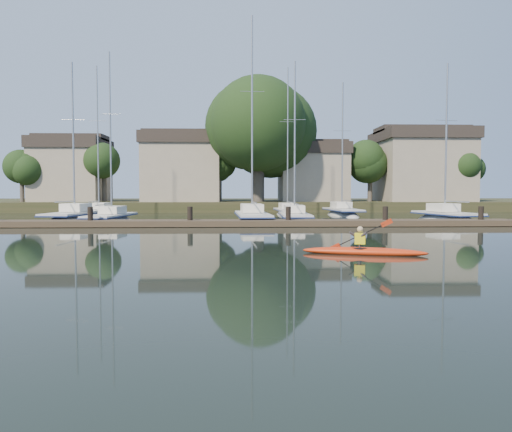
{
  "coord_description": "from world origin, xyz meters",
  "views": [
    {
      "loc": [
        -0.04,
        -16.38,
        2.22
      ],
      "look_at": [
        0.64,
        3.01,
        1.2
      ],
      "focal_mm": 35.0,
      "sensor_mm": 36.0,
      "label": 1
    }
  ],
  "objects_px": {
    "sailboat_2": "(252,225)",
    "sailboat_5": "(98,218)",
    "sailboat_7": "(342,218)",
    "sailboat_6": "(288,217)",
    "sailboat_4": "(446,224)",
    "kayak": "(363,250)",
    "sailboat_3": "(295,224)",
    "sailboat_1": "(111,225)",
    "dock": "(239,223)",
    "sailboat_0": "(74,224)"
  },
  "relations": [
    {
      "from": "dock",
      "to": "sailboat_7",
      "type": "height_order",
      "value": "sailboat_7"
    },
    {
      "from": "dock",
      "to": "sailboat_4",
      "type": "relative_size",
      "value": 2.73
    },
    {
      "from": "kayak",
      "to": "sailboat_4",
      "type": "xyz_separation_m",
      "value": [
        10.46,
        17.94,
        -0.37
      ]
    },
    {
      "from": "sailboat_1",
      "to": "sailboat_6",
      "type": "xyz_separation_m",
      "value": [
        13.07,
        9.25,
        0.01
      ]
    },
    {
      "from": "sailboat_7",
      "to": "sailboat_6",
      "type": "bearing_deg",
      "value": 165.61
    },
    {
      "from": "sailboat_0",
      "to": "sailboat_6",
      "type": "bearing_deg",
      "value": 32.29
    },
    {
      "from": "sailboat_3",
      "to": "sailboat_7",
      "type": "distance_m",
      "value": 9.7
    },
    {
      "from": "dock",
      "to": "kayak",
      "type": "bearing_deg",
      "value": -72.57
    },
    {
      "from": "sailboat_5",
      "to": "sailboat_4",
      "type": "bearing_deg",
      "value": -17.86
    },
    {
      "from": "kayak",
      "to": "dock",
      "type": "height_order",
      "value": "kayak"
    },
    {
      "from": "sailboat_0",
      "to": "sailboat_7",
      "type": "relative_size",
      "value": 0.99
    },
    {
      "from": "sailboat_4",
      "to": "sailboat_5",
      "type": "relative_size",
      "value": 0.9
    },
    {
      "from": "sailboat_0",
      "to": "kayak",
      "type": "bearing_deg",
      "value": -43.65
    },
    {
      "from": "sailboat_2",
      "to": "kayak",
      "type": "bearing_deg",
      "value": -82.19
    },
    {
      "from": "dock",
      "to": "sailboat_6",
      "type": "height_order",
      "value": "sailboat_6"
    },
    {
      "from": "dock",
      "to": "sailboat_0",
      "type": "distance_m",
      "value": 12.87
    },
    {
      "from": "kayak",
      "to": "sailboat_1",
      "type": "height_order",
      "value": "sailboat_1"
    },
    {
      "from": "kayak",
      "to": "sailboat_6",
      "type": "xyz_separation_m",
      "value": [
        0.04,
        26.7,
        -0.33
      ]
    },
    {
      "from": "sailboat_7",
      "to": "sailboat_2",
      "type": "bearing_deg",
      "value": -137.57
    },
    {
      "from": "dock",
      "to": "sailboat_2",
      "type": "bearing_deg",
      "value": 76.79
    },
    {
      "from": "sailboat_2",
      "to": "sailboat_5",
      "type": "relative_size",
      "value": 1.11
    },
    {
      "from": "dock",
      "to": "sailboat_0",
      "type": "xyz_separation_m",
      "value": [
        -11.74,
        5.26,
        -0.41
      ]
    },
    {
      "from": "sailboat_1",
      "to": "sailboat_4",
      "type": "xyz_separation_m",
      "value": [
        23.5,
        0.49,
        -0.03
      ]
    },
    {
      "from": "sailboat_2",
      "to": "sailboat_6",
      "type": "distance_m",
      "value": 9.92
    },
    {
      "from": "kayak",
      "to": "sailboat_5",
      "type": "distance_m",
      "value": 30.66
    },
    {
      "from": "sailboat_0",
      "to": "sailboat_2",
      "type": "bearing_deg",
      "value": -0.38
    },
    {
      "from": "dock",
      "to": "sailboat_2",
      "type": "height_order",
      "value": "sailboat_2"
    },
    {
      "from": "kayak",
      "to": "sailboat_2",
      "type": "distance_m",
      "value": 17.69
    },
    {
      "from": "kayak",
      "to": "sailboat_7",
      "type": "relative_size",
      "value": 0.33
    },
    {
      "from": "sailboat_3",
      "to": "sailboat_7",
      "type": "height_order",
      "value": "sailboat_7"
    },
    {
      "from": "sailboat_5",
      "to": "sailboat_3",
      "type": "bearing_deg",
      "value": -28.99
    },
    {
      "from": "sailboat_5",
      "to": "sailboat_7",
      "type": "height_order",
      "value": "sailboat_5"
    },
    {
      "from": "sailboat_6",
      "to": "sailboat_5",
      "type": "bearing_deg",
      "value": -179.81
    },
    {
      "from": "kayak",
      "to": "sailboat_0",
      "type": "bearing_deg",
      "value": 146.27
    },
    {
      "from": "sailboat_6",
      "to": "sailboat_7",
      "type": "distance_m",
      "value": 4.73
    },
    {
      "from": "kayak",
      "to": "sailboat_4",
      "type": "height_order",
      "value": "sailboat_4"
    },
    {
      "from": "sailboat_1",
      "to": "sailboat_5",
      "type": "distance_m",
      "value": 9.13
    },
    {
      "from": "sailboat_1",
      "to": "sailboat_5",
      "type": "bearing_deg",
      "value": 115.97
    },
    {
      "from": "sailboat_2",
      "to": "sailboat_3",
      "type": "height_order",
      "value": "sailboat_2"
    },
    {
      "from": "sailboat_0",
      "to": "sailboat_6",
      "type": "height_order",
      "value": "sailboat_6"
    },
    {
      "from": "sailboat_4",
      "to": "sailboat_5",
      "type": "bearing_deg",
      "value": 152.82
    },
    {
      "from": "sailboat_3",
      "to": "sailboat_6",
      "type": "bearing_deg",
      "value": 88.84
    },
    {
      "from": "dock",
      "to": "sailboat_2",
      "type": "xyz_separation_m",
      "value": [
        0.91,
        3.86,
        -0.4
      ]
    },
    {
      "from": "kayak",
      "to": "sailboat_0",
      "type": "relative_size",
      "value": 0.34
    },
    {
      "from": "dock",
      "to": "sailboat_0",
      "type": "bearing_deg",
      "value": 155.85
    },
    {
      "from": "sailboat_1",
      "to": "kayak",
      "type": "bearing_deg",
      "value": -47.88
    },
    {
      "from": "sailboat_1",
      "to": "sailboat_3",
      "type": "distance_m",
      "value": 12.65
    },
    {
      "from": "sailboat_2",
      "to": "sailboat_4",
      "type": "xyz_separation_m",
      "value": [
        13.8,
        0.58,
        -0.01
      ]
    },
    {
      "from": "sailboat_4",
      "to": "sailboat_6",
      "type": "distance_m",
      "value": 13.61
    },
    {
      "from": "dock",
      "to": "sailboat_3",
      "type": "relative_size",
      "value": 2.76
    }
  ]
}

